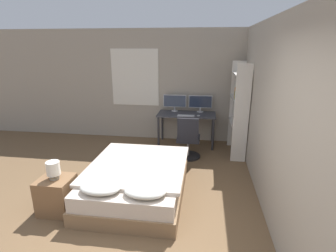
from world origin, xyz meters
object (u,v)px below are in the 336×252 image
(nightstand, at_px, (57,195))
(bedside_lamp, at_px, (53,169))
(bed, at_px, (137,180))
(bookshelf, at_px, (240,105))
(computer_mouse, at_px, (198,116))
(office_chair, at_px, (188,142))
(monitor_right, at_px, (200,102))
(monitor_left, at_px, (175,102))
(desk, at_px, (187,118))
(keyboard, at_px, (186,116))

(nightstand, distance_m, bedside_lamp, 0.41)
(bed, bearing_deg, bookshelf, 47.25)
(bed, distance_m, bedside_lamp, 1.25)
(computer_mouse, distance_m, bookshelf, 0.94)
(computer_mouse, xyz_separation_m, office_chair, (-0.18, -0.57, -0.42))
(bedside_lamp, xyz_separation_m, computer_mouse, (1.92, 2.72, 0.12))
(bed, height_order, office_chair, office_chair)
(monitor_right, height_order, bookshelf, bookshelf)
(bedside_lamp, height_order, monitor_left, monitor_left)
(monitor_left, height_order, computer_mouse, monitor_left)
(bed, bearing_deg, monitor_left, 83.34)
(desk, relative_size, office_chair, 1.48)
(desk, xyz_separation_m, office_chair, (0.10, -0.79, -0.30))
(monitor_left, bearing_deg, bed, -96.66)
(desk, xyz_separation_m, monitor_left, (-0.31, 0.22, 0.33))
(nightstand, bearing_deg, computer_mouse, 54.83)
(monitor_left, distance_m, bookshelf, 1.60)
(keyboard, distance_m, computer_mouse, 0.28)
(monitor_left, xyz_separation_m, office_chair, (0.41, -1.02, -0.64))
(bookshelf, bearing_deg, bed, -132.75)
(office_chair, height_order, bookshelf, bookshelf)
(monitor_right, distance_m, computer_mouse, 0.49)
(bedside_lamp, bearing_deg, keyboard, 59.02)
(keyboard, bearing_deg, office_chair, -80.16)
(monitor_left, height_order, office_chair, monitor_left)
(desk, distance_m, keyboard, 0.25)
(bookshelf, bearing_deg, bedside_lamp, -138.25)
(bed, bearing_deg, monitor_right, 70.40)
(monitor_right, relative_size, keyboard, 1.45)
(keyboard, xyz_separation_m, computer_mouse, (0.28, 0.00, 0.01))
(desk, distance_m, monitor_left, 0.51)
(bed, xyz_separation_m, monitor_right, (0.92, 2.58, 0.76))
(computer_mouse, relative_size, bookshelf, 0.04)
(desk, xyz_separation_m, bookshelf, (1.14, -0.47, 0.44))
(monitor_right, relative_size, office_chair, 0.61)
(monitor_left, relative_size, monitor_right, 1.00)
(nightstand, distance_m, computer_mouse, 3.37)
(monitor_left, distance_m, computer_mouse, 0.77)
(bed, height_order, keyboard, keyboard)
(bed, relative_size, keyboard, 5.01)
(monitor_right, relative_size, computer_mouse, 7.99)
(bed, distance_m, computer_mouse, 2.38)
(bed, relative_size, bedside_lamp, 7.56)
(nightstand, distance_m, bookshelf, 3.81)
(desk, height_order, monitor_left, monitor_left)
(nightstand, bearing_deg, bedside_lamp, -26.57)
(bed, distance_m, office_chair, 1.72)
(computer_mouse, xyz_separation_m, bookshelf, (0.85, -0.25, 0.32))
(bed, relative_size, nightstand, 3.73)
(keyboard, bearing_deg, computer_mouse, 0.00)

